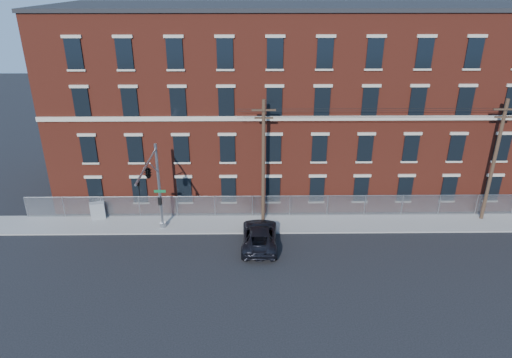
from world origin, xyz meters
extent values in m
plane|color=black|center=(0.00, 0.00, 0.00)|extent=(140.00, 140.00, 0.00)
cube|color=#989690|center=(12.00, 5.00, 0.06)|extent=(65.00, 3.00, 0.12)
cube|color=maroon|center=(12.00, 14.00, 8.00)|extent=(55.00, 14.00, 16.00)
cube|color=black|center=(12.00, 14.00, 16.15)|extent=(55.30, 14.30, 0.30)
cube|color=#B4AA96|center=(12.00, 6.92, 8.30)|extent=(55.00, 0.18, 0.35)
cube|color=black|center=(-11.83, 6.94, 2.20)|extent=(1.20, 0.10, 2.20)
cube|color=black|center=(-11.83, 6.94, 5.80)|extent=(1.20, 0.10, 2.20)
cube|color=black|center=(-11.83, 6.94, 9.60)|extent=(1.20, 0.10, 2.20)
cube|color=black|center=(-11.83, 6.94, 13.20)|extent=(1.20, 0.10, 2.20)
cube|color=black|center=(-8.17, 6.94, 2.20)|extent=(1.20, 0.10, 2.20)
cube|color=black|center=(-8.17, 6.94, 5.80)|extent=(1.20, 0.10, 2.20)
cube|color=black|center=(-8.17, 6.94, 9.60)|extent=(1.20, 0.10, 2.20)
cube|color=black|center=(-8.17, 6.94, 13.20)|extent=(1.20, 0.10, 2.20)
cube|color=black|center=(-4.50, 6.94, 2.20)|extent=(1.20, 0.10, 2.20)
cube|color=black|center=(-4.50, 6.94, 5.80)|extent=(1.20, 0.10, 2.20)
cube|color=black|center=(-4.50, 6.94, 9.60)|extent=(1.20, 0.10, 2.20)
cube|color=black|center=(-4.50, 6.94, 13.20)|extent=(1.20, 0.10, 2.20)
cube|color=black|center=(-0.83, 6.94, 2.20)|extent=(1.20, 0.10, 2.20)
cube|color=black|center=(-0.83, 6.94, 5.80)|extent=(1.20, 0.10, 2.20)
cube|color=black|center=(-0.83, 6.94, 9.60)|extent=(1.20, 0.10, 2.20)
cube|color=black|center=(-0.83, 6.94, 13.20)|extent=(1.20, 0.10, 2.20)
cube|color=black|center=(2.83, 6.94, 2.20)|extent=(1.20, 0.10, 2.20)
cube|color=black|center=(2.83, 6.94, 5.80)|extent=(1.20, 0.10, 2.20)
cube|color=black|center=(2.83, 6.94, 9.60)|extent=(1.20, 0.10, 2.20)
cube|color=black|center=(2.83, 6.94, 13.20)|extent=(1.20, 0.10, 2.20)
cube|color=black|center=(6.50, 6.94, 2.20)|extent=(1.20, 0.10, 2.20)
cube|color=black|center=(6.50, 6.94, 5.80)|extent=(1.20, 0.10, 2.20)
cube|color=black|center=(6.50, 6.94, 9.60)|extent=(1.20, 0.10, 2.20)
cube|color=black|center=(6.50, 6.94, 13.20)|extent=(1.20, 0.10, 2.20)
cube|color=black|center=(10.17, 6.94, 2.20)|extent=(1.20, 0.10, 2.20)
cube|color=black|center=(10.17, 6.94, 5.80)|extent=(1.20, 0.10, 2.20)
cube|color=black|center=(10.17, 6.94, 9.60)|extent=(1.20, 0.10, 2.20)
cube|color=black|center=(10.17, 6.94, 13.20)|extent=(1.20, 0.10, 2.20)
cube|color=black|center=(13.83, 6.94, 2.20)|extent=(1.20, 0.10, 2.20)
cube|color=black|center=(13.83, 6.94, 5.80)|extent=(1.20, 0.10, 2.20)
cube|color=black|center=(13.83, 6.94, 9.60)|extent=(1.20, 0.10, 2.20)
cube|color=black|center=(13.83, 6.94, 13.20)|extent=(1.20, 0.10, 2.20)
cube|color=black|center=(17.50, 6.94, 2.20)|extent=(1.20, 0.10, 2.20)
cube|color=black|center=(17.50, 6.94, 5.80)|extent=(1.20, 0.10, 2.20)
cube|color=black|center=(17.50, 6.94, 9.60)|extent=(1.20, 0.10, 2.20)
cube|color=black|center=(17.50, 6.94, 13.20)|extent=(1.20, 0.10, 2.20)
cube|color=black|center=(21.17, 6.94, 2.20)|extent=(1.20, 0.10, 2.20)
cube|color=black|center=(21.17, 6.94, 5.80)|extent=(1.20, 0.10, 2.20)
cube|color=#A5A8AD|center=(12.00, 6.30, 1.02)|extent=(59.00, 0.02, 1.80)
cylinder|color=#9EA0A5|center=(12.00, 6.30, 1.92)|extent=(59.00, 0.04, 0.04)
cylinder|color=#9EA0A5|center=(-17.50, 6.30, 1.02)|extent=(0.06, 0.06, 1.85)
cylinder|color=#9EA0A5|center=(-14.39, 6.30, 1.02)|extent=(0.06, 0.06, 1.85)
cylinder|color=#9EA0A5|center=(-11.29, 6.30, 1.02)|extent=(0.06, 0.06, 1.85)
cylinder|color=#9EA0A5|center=(-8.18, 6.30, 1.02)|extent=(0.06, 0.06, 1.85)
cylinder|color=#9EA0A5|center=(-5.08, 6.30, 1.02)|extent=(0.06, 0.06, 1.85)
cylinder|color=#9EA0A5|center=(-1.97, 6.30, 1.02)|extent=(0.06, 0.06, 1.85)
cylinder|color=#9EA0A5|center=(1.13, 6.30, 1.02)|extent=(0.06, 0.06, 1.85)
cylinder|color=#9EA0A5|center=(4.24, 6.30, 1.02)|extent=(0.06, 0.06, 1.85)
cylinder|color=#9EA0A5|center=(7.34, 6.30, 1.02)|extent=(0.06, 0.06, 1.85)
cylinder|color=#9EA0A5|center=(10.45, 6.30, 1.02)|extent=(0.06, 0.06, 1.85)
cylinder|color=#9EA0A5|center=(13.55, 6.30, 1.02)|extent=(0.06, 0.06, 1.85)
cylinder|color=#9EA0A5|center=(16.66, 6.30, 1.02)|extent=(0.06, 0.06, 1.85)
cylinder|color=#9EA0A5|center=(19.76, 6.30, 1.02)|extent=(0.06, 0.06, 1.85)
cylinder|color=#9EA0A5|center=(-6.00, 4.50, 3.62)|extent=(0.22, 0.22, 7.00)
cylinder|color=#9EA0A5|center=(-6.00, 4.50, 0.32)|extent=(0.50, 0.50, 0.40)
cylinder|color=#9EA0A5|center=(-6.00, 1.25, 6.72)|extent=(0.14, 6.50, 0.14)
cylinder|color=#9EA0A5|center=(-6.00, 3.30, 5.72)|extent=(0.08, 2.18, 1.56)
cube|color=#0C592D|center=(-5.95, 4.35, 3.32)|extent=(0.90, 0.03, 0.22)
cube|color=black|center=(-6.00, 4.25, 2.52)|extent=(0.25, 0.25, 0.60)
imported|color=black|center=(-6.00, -1.30, 6.17)|extent=(0.16, 0.20, 1.00)
imported|color=black|center=(-6.00, 1.50, 6.17)|extent=(0.53, 2.48, 1.00)
cylinder|color=#3F2D1F|center=(2.00, 5.60, 5.12)|extent=(0.28, 0.28, 10.00)
cube|color=#3F2D1F|center=(2.00, 5.60, 9.32)|extent=(1.80, 0.12, 0.12)
cube|color=#3F2D1F|center=(2.00, 5.60, 8.72)|extent=(1.40, 0.12, 0.12)
cylinder|color=#3F2D1F|center=(20.00, 5.60, 5.12)|extent=(0.28, 0.28, 10.00)
cube|color=#3F2D1F|center=(20.00, 5.60, 9.32)|extent=(1.80, 0.12, 0.12)
cube|color=#3F2D1F|center=(20.00, 5.60, 8.72)|extent=(1.40, 0.12, 0.12)
cylinder|color=black|center=(20.00, 5.30, 9.32)|extent=(40.00, 0.02, 0.02)
cylinder|color=black|center=(20.00, 5.90, 9.32)|extent=(40.00, 0.02, 0.02)
cylinder|color=black|center=(20.00, 5.60, 8.72)|extent=(40.00, 0.02, 0.02)
imported|color=black|center=(1.64, 1.94, 0.77)|extent=(2.70, 5.58, 1.53)
cube|color=gray|center=(-11.53, 6.00, 0.83)|extent=(1.23, 0.82, 1.41)
camera|label=1|loc=(1.02, -27.23, 18.21)|focal=31.99mm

